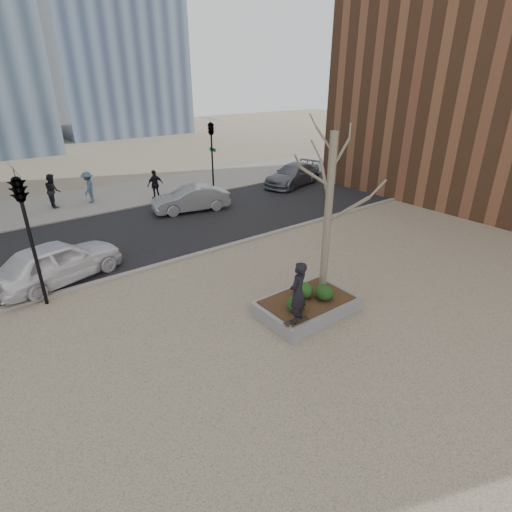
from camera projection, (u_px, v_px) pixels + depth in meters
ground at (282, 323)px, 12.22m from camera, size 120.00×120.00×0.00m
street at (149, 230)px, 19.48m from camera, size 60.00×8.00×0.02m
far_sidewalk at (103, 198)px, 24.56m from camera, size 60.00×6.00×0.02m
planter at (306, 306)px, 12.67m from camera, size 3.00×2.00×0.45m
planter_mulch at (307, 300)px, 12.57m from camera, size 2.70×1.70×0.04m
sycamore_tree at (330, 190)px, 11.96m from camera, size 2.80×2.80×6.60m
shrub_left at (296, 304)px, 11.86m from camera, size 0.56×0.56×0.48m
shrub_middle at (304, 290)px, 12.58m from camera, size 0.59×0.59×0.51m
shrub_right at (324, 292)px, 12.45m from camera, size 0.59×0.59×0.51m
skateboard at (296, 321)px, 11.44m from camera, size 0.80×0.28×0.08m
skateboarder at (298, 292)px, 11.04m from camera, size 0.78×0.64×1.83m
police_car at (58, 261)px, 14.40m from camera, size 4.86×2.98×1.54m
car_silver at (191, 199)px, 21.98m from camera, size 4.37×2.30×1.37m
car_third at (293, 175)px, 27.13m from camera, size 5.24×3.20×1.42m
pedestrian_a at (53, 191)px, 22.56m from camera, size 0.74×0.94×1.89m
pedestrian_b at (89, 187)px, 23.29m from camera, size 1.18×1.37×1.83m
pedestrian_c at (155, 185)px, 24.02m from camera, size 1.07×0.53×1.76m
traffic_light_near at (31, 241)px, 12.34m from camera, size 0.60×2.48×4.50m
traffic_light_far at (212, 155)px, 25.45m from camera, size 0.60×2.48×4.50m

